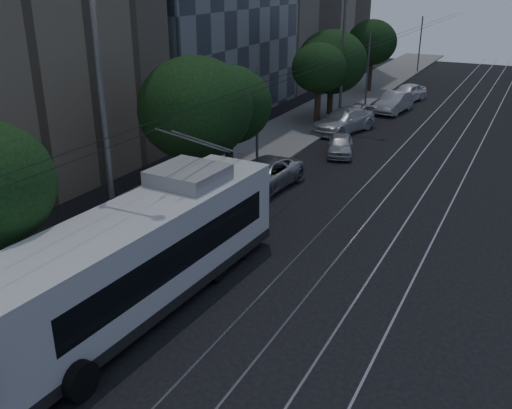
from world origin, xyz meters
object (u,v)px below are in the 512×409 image
at_px(pickup_silver, 262,175).
at_px(streetlamp_far, 350,35).
at_px(car_white_c, 394,102).
at_px(trolleybus, 139,257).
at_px(car_white_b, 344,120).
at_px(streetlamp_near, 113,107).
at_px(car_white_a, 340,145).
at_px(car_white_d, 407,93).

height_order(pickup_silver, streetlamp_far, streetlamp_far).
distance_m(car_white_c, streetlamp_far, 8.36).
height_order(trolleybus, car_white_b, trolleybus).
distance_m(streetlamp_near, streetlamp_far, 24.74).
relative_size(pickup_silver, car_white_c, 1.13).
relative_size(trolleybus, car_white_a, 3.68).
xyz_separation_m(car_white_a, streetlamp_near, (-2.07, -17.71, 5.58)).
bearing_deg(car_white_b, pickup_silver, -72.30).
xyz_separation_m(trolleybus, car_white_d, (0.20, 36.78, -1.06)).
bearing_deg(car_white_b, car_white_c, 95.75).
bearing_deg(streetlamp_far, streetlamp_near, -90.01).
bearing_deg(car_white_d, trolleybus, -75.24).
relative_size(car_white_b, car_white_d, 1.22).
relative_size(trolleybus, streetlamp_far, 1.25).
bearing_deg(trolleybus, car_white_d, 92.59).
height_order(car_white_a, car_white_c, car_white_c).
bearing_deg(streetlamp_far, trolleybus, -85.92).
bearing_deg(trolleybus, car_white_a, 92.33).
distance_m(car_white_c, car_white_d, 4.61).
relative_size(pickup_silver, car_white_b, 0.98).
height_order(car_white_b, car_white_c, car_white_b).
distance_m(trolleybus, pickup_silver, 11.90).
xyz_separation_m(car_white_b, car_white_c, (1.60, 7.56, -0.01)).
relative_size(car_white_c, car_white_d, 1.06).
bearing_deg(car_white_a, car_white_d, 72.95).
xyz_separation_m(car_white_a, streetlamp_far, (-2.07, 7.03, 5.76)).
bearing_deg(car_white_b, car_white_a, -55.65).
bearing_deg(car_white_b, streetlamp_near, -73.50).
bearing_deg(car_white_c, car_white_a, -83.40).
distance_m(car_white_a, streetlamp_near, 18.69).
distance_m(car_white_a, car_white_b, 5.56).
height_order(car_white_a, car_white_d, car_white_d).
height_order(pickup_silver, streetlamp_near, streetlamp_near).
bearing_deg(car_white_a, streetlamp_near, -113.71).
height_order(car_white_b, streetlamp_far, streetlamp_far).
distance_m(car_white_a, streetlamp_far, 9.32).
bearing_deg(pickup_silver, streetlamp_far, 96.69).
distance_m(car_white_a, car_white_d, 17.49).
bearing_deg(car_white_c, car_white_d, 96.63).
height_order(car_white_d, streetlamp_near, streetlamp_near).
height_order(streetlamp_near, streetlamp_far, streetlamp_far).
bearing_deg(pickup_silver, car_white_a, 82.86).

